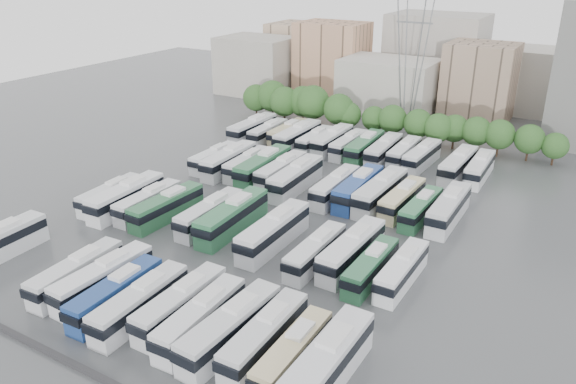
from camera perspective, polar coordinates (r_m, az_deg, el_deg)
The scene contains 51 objects.
ground at distance 75.91m, azimuth -2.42°, elevation -2.86°, with size 220.00×220.00×0.00m, color #424447.
parapet at distance 55.41m, azimuth -21.99°, elevation -15.41°, with size 56.00×0.50×0.50m, color #2D2D30.
tree_line at distance 111.58m, azimuth 7.28°, elevation 8.01°, with size 64.72×7.88×8.70m.
city_buildings at distance 138.84m, azimuth 11.46°, elevation 12.17°, with size 102.00×35.00×20.00m.
electricity_pylon at distance 113.69m, azimuth 12.62°, elevation 15.24°, with size 9.00×6.91×33.83m.
bus_r0_s4 at distance 64.54m, azimuth -20.69°, elevation -7.68°, with size 3.09×11.81×3.67m.
bus_r0_s5 at distance 62.52m, azimuth -18.27°, elevation -8.30°, with size 3.06×12.17×3.79m.
bus_r0_s6 at distance 59.69m, azimuth -17.06°, elevation -9.82°, with size 2.93×11.71×3.65m.
bus_r0_s7 at distance 57.56m, azimuth -14.79°, elevation -10.80°, with size 3.01×12.08×3.77m.
bus_r0_s8 at distance 56.63m, azimuth -10.84°, elevation -11.05°, with size 2.59×11.80×3.70m.
bus_r0_s9 at distance 54.34m, azimuth -8.87°, elevation -12.52°, with size 2.97×11.89×3.71m.
bus_r0_s10 at distance 52.63m, azimuth -5.86°, elevation -13.52°, with size 3.29×12.69×3.95m.
bus_r0_s11 at distance 51.63m, azimuth -2.38°, elevation -14.38°, with size 2.76×11.87×3.71m.
bus_r0_s12 at distance 49.98m, azimuth 0.49°, elevation -16.04°, with size 2.53×10.93×3.42m.
bus_r0_s13 at distance 48.10m, azimuth 3.76°, elevation -17.28°, with size 3.09×13.65×4.28m.
bus_r1_s0 at distance 83.24m, azimuth -17.58°, elevation -0.26°, with size 3.00×11.26×3.50m.
bus_r1_s1 at distance 81.09m, azimuth -16.11°, elevation -0.47°, with size 3.40×13.19×4.11m.
bus_r1_s2 at distance 79.35m, azimuth -14.03°, elevation -0.98°, with size 2.60×11.43×3.58m.
bus_r1_s3 at distance 77.09m, azimuth -12.23°, elevation -1.44°, with size 3.18×12.24×3.81m.
bus_r1_s5 at distance 74.13m, azimuth -7.94°, elevation -2.16°, with size 2.76×12.04×3.77m.
bus_r1_s6 at distance 72.40m, azimuth -5.67°, elevation -2.49°, with size 3.47×13.52×4.21m.
bus_r1_s8 at distance 68.41m, azimuth -1.47°, elevation -4.00°, with size 3.01×13.30×4.17m.
bus_r1_s10 at distance 64.71m, azimuth 2.80°, elevation -6.03°, with size 2.49×11.29×3.54m.
bus_r1_s11 at distance 64.90m, azimuth 6.50°, elevation -5.85°, with size 3.21×12.80×3.99m.
bus_r1_s12 at distance 62.41m, azimuth 8.41°, elevation -7.53°, with size 2.45×10.92×3.42m.
bus_r1_s13 at distance 62.33m, azimuth 11.50°, elevation -7.79°, with size 2.48×11.04×3.46m.
bus_r2_s1 at distance 94.77m, azimuth -7.50°, elevation 3.49°, with size 2.40×10.96×3.44m.
bus_r2_s2 at distance 92.42m, azimuth -6.03°, elevation 3.23°, with size 3.29×12.93×4.03m.
bus_r2_s3 at distance 91.23m, azimuth -4.14°, elevation 2.88°, with size 2.96×11.46×3.57m.
bus_r2_s4 at distance 89.07m, azimuth -2.53°, elevation 2.64°, with size 3.48×13.67×4.26m.
bus_r2_s5 at distance 87.57m, azimuth -0.69°, elevation 2.17°, with size 2.83×12.41×3.89m.
bus_r2_s6 at distance 84.61m, azimuth 0.79°, elevation 1.50°, with size 3.37×13.39×4.17m.
bus_r2_s8 at distance 81.99m, azimuth 4.83°, elevation 0.55°, with size 2.78×12.17×3.81m.
bus_r2_s9 at distance 81.50m, azimuth 7.15°, elevation 0.41°, with size 3.11×13.04×4.07m.
bus_r2_s10 at distance 80.58m, azimuth 9.37°, elevation 0.06°, with size 3.38×13.58×4.23m.
bus_r2_s11 at distance 79.40m, azimuth 11.52°, elevation -0.69°, with size 2.98×11.75×3.66m.
bus_r2_s12 at distance 77.26m, azimuth 13.35°, elevation -1.63°, with size 2.79×11.07×3.45m.
bus_r2_s13 at distance 77.52m, azimuth 16.02°, elevation -1.61°, with size 2.91×12.85×4.03m.
bus_r3_s0 at distance 109.19m, azimuth -3.62°, elevation 6.48°, with size 2.96×13.17×4.13m.
bus_r3_s1 at distance 107.48m, azimuth -2.06°, elevation 6.09°, with size 2.79×11.48×3.58m.
bus_r3_s2 at distance 107.14m, azimuth 0.02°, elevation 6.08°, with size 2.68×11.74×3.67m.
bus_r3_s3 at distance 104.01m, azimuth 0.97°, elevation 5.69°, with size 2.94×13.36×4.19m.
bus_r3_s4 at distance 102.98m, azimuth 2.75°, elevation 5.29°, with size 2.65×11.22×3.51m.
bus_r3_s5 at distance 102.41m, azimuth 4.50°, elevation 5.27°, with size 2.84×12.62×3.95m.
bus_r3_s6 at distance 100.90m, azimuth 6.17°, elevation 4.83°, with size 2.56×11.53×3.61m.
bus_r3_s7 at distance 99.24m, azimuth 7.80°, elevation 4.56°, with size 3.26×12.91×4.02m.
bus_r3_s8 at distance 98.16m, azimuth 9.68°, elevation 4.20°, with size 3.17×12.62×3.93m.
bus_r3_s9 at distance 98.08m, azimuth 11.70°, elevation 3.95°, with size 2.76×11.74×3.67m.
bus_r3_s10 at distance 96.82m, azimuth 13.44°, elevation 3.58°, with size 3.10×12.17×3.79m.
bus_r3_s12 at distance 93.90m, azimuth 16.89°, elevation 2.66°, with size 3.19×12.96×4.04m.
bus_r3_s13 at distance 93.83m, azimuth 18.88°, elevation 2.29°, with size 2.84×11.95×3.73m.
Camera 1 is at (37.46, -57.03, 33.26)m, focal length 35.00 mm.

